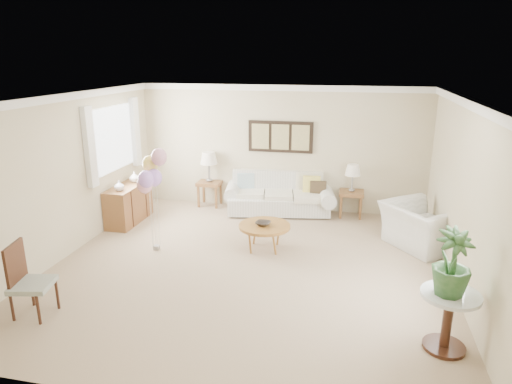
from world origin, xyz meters
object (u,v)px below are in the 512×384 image
(coffee_table, at_px, (264,227))
(accent_chair, at_px, (27,279))
(sofa, at_px, (280,197))
(balloon_cluster, at_px, (151,173))
(armchair, at_px, (421,226))

(coffee_table, bearing_deg, accent_chair, -133.63)
(sofa, relative_size, balloon_cluster, 1.38)
(accent_chair, relative_size, balloon_cluster, 0.54)
(sofa, xyz_separation_m, balloon_cluster, (-1.72, -2.38, 1.01))
(balloon_cluster, bearing_deg, armchair, 13.73)
(sofa, distance_m, armchair, 2.96)
(coffee_table, relative_size, balloon_cluster, 0.50)
(armchair, relative_size, accent_chair, 1.23)
(coffee_table, xyz_separation_m, accent_chair, (-2.50, -2.62, 0.09))
(coffee_table, height_order, balloon_cluster, balloon_cluster)
(accent_chair, bearing_deg, coffee_table, 46.37)
(armchair, xyz_separation_m, balloon_cluster, (-4.38, -1.07, 0.96))
(sofa, height_order, armchair, sofa)
(sofa, relative_size, armchair, 2.07)
(coffee_table, xyz_separation_m, balloon_cluster, (-1.79, -0.42, 0.94))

